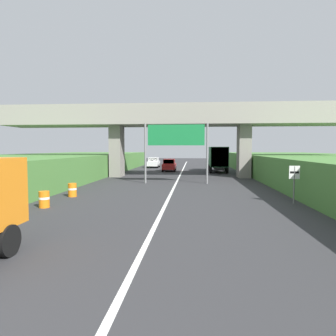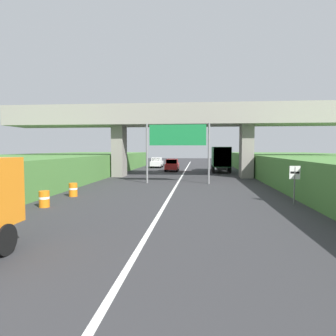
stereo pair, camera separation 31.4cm
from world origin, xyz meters
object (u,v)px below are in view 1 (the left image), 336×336
at_px(car_red, 169,165).
at_px(overhead_highway_sign, 176,139).
at_px(truck_green, 218,158).
at_px(construction_barrel_3, 72,190).
at_px(car_white, 154,162).
at_px(speed_limit_sign, 294,179).
at_px(construction_barrel_2, 44,199).

bearing_deg(car_red, overhead_highway_sign, -83.08).
bearing_deg(truck_green, construction_barrel_3, -117.00).
bearing_deg(car_white, speed_limit_sign, -69.03).
xyz_separation_m(overhead_highway_sign, speed_limit_sign, (7.40, -9.76, -2.61)).
bearing_deg(construction_barrel_2, truck_green, 66.36).
distance_m(car_white, car_red, 8.51).
distance_m(overhead_highway_sign, car_white, 23.62).
bearing_deg(car_red, car_white, 112.62).
bearing_deg(construction_barrel_2, car_red, 80.09).
bearing_deg(car_red, construction_barrel_2, -99.91).
bearing_deg(speed_limit_sign, car_white, 110.97).
xyz_separation_m(truck_green, car_red, (-6.76, 0.75, -1.08)).
relative_size(truck_green, construction_barrel_2, 8.11).
bearing_deg(truck_green, overhead_highway_sign, -109.13).
relative_size(speed_limit_sign, construction_barrel_3, 2.48).
height_order(car_white, construction_barrel_3, car_white).
xyz_separation_m(speed_limit_sign, car_white, (-12.49, 32.60, -0.62)).
bearing_deg(car_white, construction_barrel_3, -92.58).
height_order(car_red, construction_barrel_2, car_red).
bearing_deg(speed_limit_sign, construction_barrel_3, 173.58).
bearing_deg(car_white, overhead_highway_sign, -77.44).
relative_size(speed_limit_sign, construction_barrel_2, 2.48).
distance_m(car_white, construction_barrel_2, 34.82).
height_order(overhead_highway_sign, truck_green, overhead_highway_sign).
distance_m(car_red, construction_barrel_3, 23.65).
height_order(overhead_highway_sign, construction_barrel_3, overhead_highway_sign).
bearing_deg(truck_green, speed_limit_sign, -84.15).
height_order(overhead_highway_sign, car_white, overhead_highway_sign).
bearing_deg(speed_limit_sign, construction_barrel_2, -171.06).
bearing_deg(construction_barrel_3, overhead_highway_sign, 51.61).
bearing_deg(construction_barrel_2, car_white, 87.64).
distance_m(truck_green, construction_barrel_3, 25.23).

